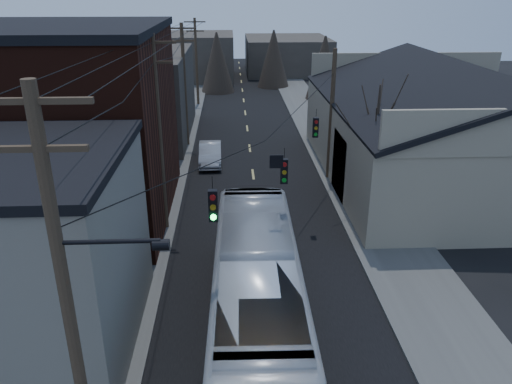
% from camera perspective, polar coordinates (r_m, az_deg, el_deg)
% --- Properties ---
extents(road_surface, '(9.00, 110.00, 0.02)m').
position_cam_1_polar(road_surface, '(38.10, -0.61, 4.13)').
color(road_surface, black).
rests_on(road_surface, ground).
extents(sidewalk_left, '(4.00, 110.00, 0.12)m').
position_cam_1_polar(sidewalk_left, '(38.40, -10.37, 3.98)').
color(sidewalk_left, '#474744').
rests_on(sidewalk_left, ground).
extents(sidewalk_right, '(4.00, 110.00, 0.12)m').
position_cam_1_polar(sidewalk_right, '(38.87, 9.04, 4.30)').
color(sidewalk_right, '#474744').
rests_on(sidewalk_right, ground).
extents(building_clapboard, '(8.00, 8.00, 7.00)m').
position_cam_1_polar(building_clapboard, '(18.96, -26.31, -6.76)').
color(building_clapboard, slate).
rests_on(building_clapboard, ground).
extents(building_brick, '(10.00, 12.00, 10.00)m').
position_cam_1_polar(building_brick, '(28.40, -20.54, 6.75)').
color(building_brick, black).
rests_on(building_brick, ground).
extents(building_left_far, '(9.00, 14.00, 7.00)m').
position_cam_1_polar(building_left_far, '(43.74, -13.71, 10.65)').
color(building_left_far, '#37322C').
rests_on(building_left_far, ground).
extents(warehouse, '(16.16, 20.60, 7.73)m').
position_cam_1_polar(warehouse, '(35.55, 21.27, 5.75)').
color(warehouse, gray).
rests_on(warehouse, ground).
extents(building_far_left, '(10.00, 12.00, 6.00)m').
position_cam_1_polar(building_far_left, '(71.85, -6.74, 15.15)').
color(building_far_left, '#37322C').
rests_on(building_far_left, ground).
extents(building_far_right, '(12.00, 14.00, 5.00)m').
position_cam_1_polar(building_far_right, '(77.19, 3.54, 15.38)').
color(building_far_right, '#37322C').
rests_on(building_far_right, ground).
extents(bare_tree, '(0.40, 0.40, 7.20)m').
position_cam_1_polar(bare_tree, '(28.57, 13.38, 4.74)').
color(bare_tree, black).
rests_on(bare_tree, ground).
extents(utility_lines, '(11.24, 45.28, 10.50)m').
position_cam_1_polar(utility_lines, '(31.14, -6.02, 9.26)').
color(utility_lines, '#382B1E').
rests_on(utility_lines, ground).
extents(bus, '(3.29, 13.04, 3.62)m').
position_cam_1_polar(bus, '(18.40, 0.11, -11.22)').
color(bus, silver).
rests_on(bus, ground).
extents(parked_car, '(1.68, 4.55, 1.49)m').
position_cam_1_polar(parked_car, '(36.44, -5.25, 4.38)').
color(parked_car, '#A2A4A9').
rests_on(parked_car, ground).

